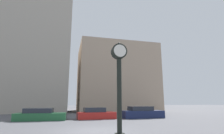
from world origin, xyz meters
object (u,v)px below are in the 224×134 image
car_green (41,115)px  car_red (96,114)px  car_navy (142,113)px  street_clock (119,80)px

car_green → car_red: size_ratio=1.19×
car_red → car_navy: 5.25m
street_clock → car_navy: (5.66, 10.15, -2.30)m
street_clock → car_green: bearing=116.6°
car_green → car_red: 5.51m
street_clock → car_navy: size_ratio=1.04×
street_clock → car_navy: bearing=60.9°
car_red → car_green: bearing=-179.4°
street_clock → car_red: size_ratio=1.22×
street_clock → car_green: 11.60m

